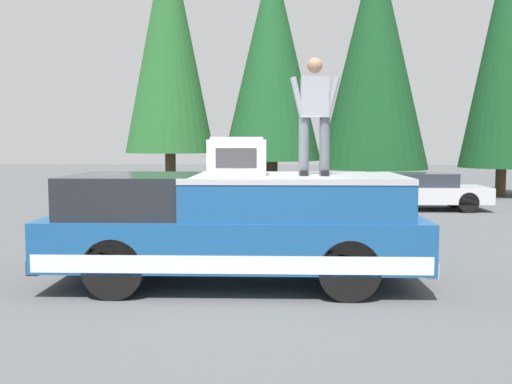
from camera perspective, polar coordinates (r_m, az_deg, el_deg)
name	(u,v)px	position (r m, az deg, el deg)	size (l,w,h in m)	color
ground_plane	(235,289)	(8.46, -2.14, -9.62)	(90.00, 90.00, 0.00)	#4C4F51
pickup_truck	(235,227)	(8.59, -2.07, -3.46)	(2.01, 5.54, 1.65)	navy
compressor_unit	(238,156)	(8.45, -1.85, 3.58)	(0.65, 0.84, 0.56)	white
person_on_truck_bed	(314,113)	(8.36, 5.85, 7.82)	(0.29, 0.72, 1.69)	#4C515B
parked_car_silver	(420,191)	(18.69, 16.07, 0.06)	(1.64, 4.10, 1.16)	silver
parked_car_navy	(242,191)	(18.08, -1.39, 0.09)	(1.64, 4.10, 1.16)	navy
conifer_far_left	(505,51)	(24.82, 23.60, 12.73)	(3.30, 3.30, 10.17)	#4C3826
conifer_left	(375,54)	(23.72, 11.74, 13.31)	(4.33, 4.33, 10.15)	#4C3826
conifer_center_left	(272,57)	(24.11, 1.61, 13.28)	(4.05, 4.05, 9.84)	#4C3826
conifer_center_right	(169,39)	(24.30, -8.68, 14.83)	(3.63, 3.63, 10.93)	#4C3826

